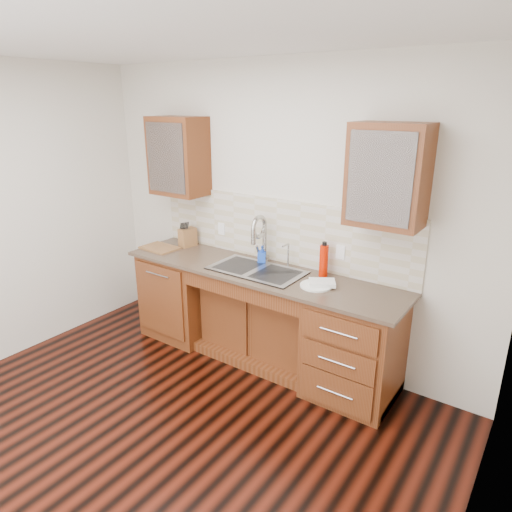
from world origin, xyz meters
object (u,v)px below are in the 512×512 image
Objects in this scene: soap_bottle at (262,254)px; knife_block at (188,237)px; cutting_board at (160,248)px; water_bottle at (324,261)px; plate at (316,286)px.

knife_block reaches higher than soap_bottle.
water_bottle is at bearing 8.75° from cutting_board.
cutting_board is (-1.78, -0.02, 0.00)m from plate.
water_bottle is 0.28m from plate.
plate is at bearing -42.24° from soap_bottle.
soap_bottle is 1.12m from cutting_board.
water_bottle is 1.05× the size of plate.
knife_block is (-1.54, -0.04, -0.04)m from water_bottle.
soap_bottle is 0.86× the size of knife_block.
soap_bottle is 0.92m from knife_block.
knife_block is 0.30m from cutting_board.
knife_block is at bearing 156.79° from soap_bottle.
knife_block reaches higher than plate.
cutting_board is at bearing -117.95° from knife_block.
knife_block is at bearing -178.60° from water_bottle.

